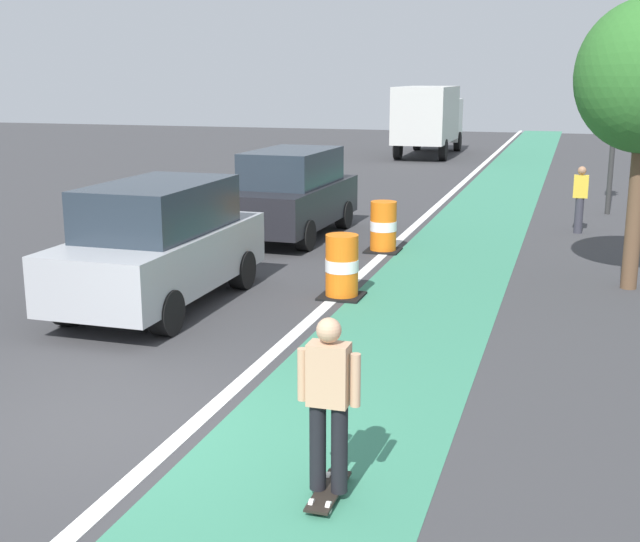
{
  "coord_description": "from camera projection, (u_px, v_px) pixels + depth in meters",
  "views": [
    {
      "loc": [
        4.68,
        -7.25,
        3.7
      ],
      "look_at": [
        1.43,
        3.2,
        1.1
      ],
      "focal_mm": 46.19,
      "sensor_mm": 36.0,
      "label": 1
    }
  ],
  "objects": [
    {
      "name": "ground_plane",
      "position": [
        107.0,
        425.0,
        8.94
      ],
      "size": [
        100.0,
        100.0,
        0.0
      ],
      "primitive_type": "plane",
      "color": "#38383A"
    },
    {
      "name": "bike_lane_strip",
      "position": [
        469.0,
        237.0,
        19.4
      ],
      "size": [
        2.5,
        80.0,
        0.01
      ],
      "primitive_type": "cube",
      "color": "#387F60",
      "rests_on": "ground"
    },
    {
      "name": "lane_divider_stripe",
      "position": [
        407.0,
        233.0,
        19.83
      ],
      "size": [
        0.2,
        80.0,
        0.01
      ],
      "primitive_type": "cube",
      "color": "silver",
      "rests_on": "ground"
    },
    {
      "name": "skateboarder_on_lane",
      "position": [
        329.0,
        403.0,
        7.2
      ],
      "size": [
        0.57,
        0.8,
        1.69
      ],
      "color": "black",
      "rests_on": "ground"
    },
    {
      "name": "parked_suv_nearest",
      "position": [
        160.0,
        244.0,
        13.38
      ],
      "size": [
        1.93,
        4.6,
        2.04
      ],
      "color": "#9EA0A5",
      "rests_on": "ground"
    },
    {
      "name": "parked_suv_second",
      "position": [
        292.0,
        193.0,
        19.2
      ],
      "size": [
        2.0,
        4.64,
        2.04
      ],
      "color": "black",
      "rests_on": "ground"
    },
    {
      "name": "traffic_barrel_front",
      "position": [
        342.0,
        267.0,
        13.99
      ],
      "size": [
        0.73,
        0.73,
        1.09
      ],
      "color": "orange",
      "rests_on": "ground"
    },
    {
      "name": "traffic_barrel_mid",
      "position": [
        383.0,
        227.0,
        17.67
      ],
      "size": [
        0.73,
        0.73,
        1.09
      ],
      "color": "orange",
      "rests_on": "ground"
    },
    {
      "name": "delivery_truck_down_block",
      "position": [
        429.0,
        116.0,
        38.76
      ],
      "size": [
        2.44,
        7.63,
        3.23
      ],
      "color": "beige",
      "rests_on": "ground"
    },
    {
      "name": "traffic_light_corner",
      "position": [
        618.0,
        84.0,
        21.8
      ],
      "size": [
        0.41,
        0.32,
        5.1
      ],
      "color": "#2D2D2D",
      "rests_on": "ground"
    },
    {
      "name": "pedestrian_crossing",
      "position": [
        580.0,
        198.0,
        19.69
      ],
      "size": [
        0.34,
        0.2,
        1.61
      ],
      "color": "#33333D",
      "rests_on": "ground"
    }
  ]
}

